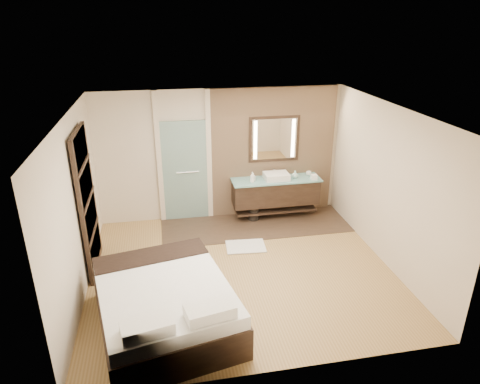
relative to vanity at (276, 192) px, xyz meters
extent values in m
plane|color=olive|center=(-1.10, -1.92, -0.58)|extent=(5.00, 5.00, 0.00)
cube|color=#37281E|center=(-0.50, -0.32, -0.57)|extent=(3.80, 1.30, 0.01)
cube|color=tan|center=(0.00, 0.29, 0.77)|extent=(2.60, 0.08, 2.70)
cube|color=black|center=(0.00, 0.00, -0.01)|extent=(1.80, 0.50, 0.50)
cube|color=black|center=(0.00, 0.00, -0.40)|extent=(1.71, 0.45, 0.04)
cube|color=#93E0DE|center=(0.00, -0.02, 0.27)|extent=(1.85, 0.55, 0.03)
cube|color=white|center=(0.00, -0.02, 0.35)|extent=(0.50, 0.38, 0.13)
cylinder|color=silver|center=(0.00, 0.17, 0.37)|extent=(0.03, 0.03, 0.18)
cylinder|color=silver|center=(0.00, 0.13, 0.45)|extent=(0.02, 0.10, 0.02)
cube|color=black|center=(0.00, 0.24, 1.07)|extent=(1.06, 0.03, 0.96)
cube|color=white|center=(0.00, 0.23, 1.07)|extent=(0.94, 0.01, 0.84)
cube|color=beige|center=(-0.40, 0.22, 1.07)|extent=(0.07, 0.01, 0.80)
cube|color=beige|center=(0.40, 0.22, 1.07)|extent=(0.07, 0.01, 0.80)
cube|color=silver|center=(-1.85, 0.28, 0.47)|extent=(0.90, 0.05, 2.10)
cylinder|color=silver|center=(-1.80, 0.23, 0.47)|extent=(0.45, 0.03, 0.03)
cube|color=beige|center=(-2.35, 0.29, 0.77)|extent=(0.10, 0.08, 2.70)
cube|color=beige|center=(-1.35, 0.29, 0.77)|extent=(0.10, 0.08, 2.70)
cube|color=black|center=(-3.53, -1.32, 0.62)|extent=(0.06, 1.20, 2.40)
cube|color=#F2E4CC|center=(-3.51, -1.32, -0.21)|extent=(0.02, 1.06, 0.52)
cube|color=#F2E4CC|center=(-3.51, -1.32, 0.38)|extent=(0.02, 1.06, 0.52)
cube|color=#F2E4CC|center=(-3.51, -1.32, 0.96)|extent=(0.02, 1.06, 0.52)
cube|color=#F2E4CC|center=(-3.51, -1.32, 1.55)|extent=(0.02, 1.06, 0.52)
cube|color=black|center=(-2.40, -3.07, -0.34)|extent=(2.10, 2.44, 0.47)
cube|color=white|center=(-2.40, -3.07, -0.01)|extent=(2.04, 2.38, 0.19)
cube|color=black|center=(-2.56, -2.28, 0.08)|extent=(1.72, 0.80, 0.04)
cube|color=white|center=(-2.59, -3.98, 0.17)|extent=(0.64, 0.43, 0.15)
cube|color=white|center=(-1.86, -3.83, 0.17)|extent=(0.64, 0.43, 0.15)
cube|color=white|center=(-0.88, -1.17, -0.56)|extent=(0.76, 0.55, 0.02)
cylinder|color=black|center=(-0.48, -0.07, -0.44)|extent=(0.24, 0.24, 0.29)
cube|color=white|center=(0.76, -0.17, 0.33)|extent=(0.13, 0.13, 0.10)
imported|color=white|center=(-0.53, -0.09, 0.39)|extent=(0.09, 0.09, 0.21)
imported|color=#B2B2B2|center=(-0.49, -0.02, 0.37)|extent=(0.09, 0.09, 0.17)
imported|color=#BCEDE3|center=(0.40, -0.01, 0.36)|extent=(0.16, 0.16, 0.16)
imported|color=white|center=(0.73, 0.08, 0.33)|extent=(0.14, 0.14, 0.09)
camera|label=1|loc=(-2.28, -7.98, 3.44)|focal=32.00mm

